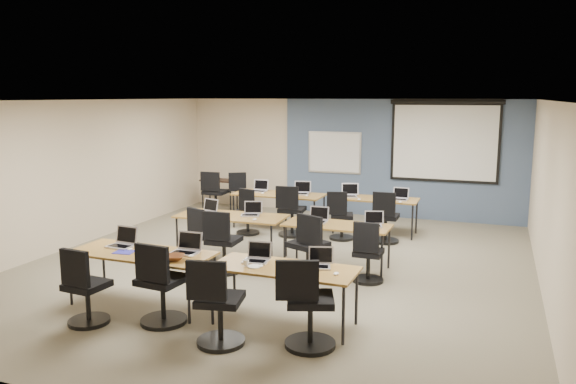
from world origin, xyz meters
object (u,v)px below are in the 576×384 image
at_px(whiteboard, 334,153).
at_px(projector_screen, 445,137).
at_px(laptop_6, 318,218).
at_px(spare_chair_a, 243,196).
at_px(training_table_mid_left, 231,218).
at_px(task_chair_11, 385,222).
at_px(laptop_5, 251,212).
at_px(task_chair_10, 340,220).
at_px(task_chair_0, 85,293).
at_px(laptop_4, 209,210).
at_px(task_chair_1, 161,290).
at_px(laptop_2, 257,257).
at_px(task_chair_9, 291,215).
at_px(spare_chair_b, 214,197).
at_px(laptop_8, 260,189).
at_px(laptop_11, 400,197).
at_px(laptop_9, 301,191).
at_px(training_table_mid_right, 337,227).
at_px(task_chair_4, 198,240).
at_px(task_chair_7, 368,257).
at_px(task_chair_5, 222,247).
at_px(task_chair_3, 307,310).
at_px(laptop_3, 319,262).
at_px(laptop_7, 373,222).
at_px(laptop_1, 186,248).
at_px(training_table_front_left, 142,255).
at_px(training_table_back_right, 375,201).
at_px(task_chair_2, 217,309).
at_px(laptop_0, 123,242).
at_px(utility_table, 220,184).
at_px(training_table_front_right, 284,271).
at_px(task_chair_8, 247,215).
at_px(task_chair_6, 308,252).
at_px(training_table_back_left, 279,196).

bearing_deg(whiteboard, projector_screen, -0.45).
relative_size(laptop_6, spare_chair_a, 0.32).
height_order(training_table_mid_left, task_chair_11, task_chair_11).
relative_size(laptop_5, task_chair_10, 0.32).
distance_m(task_chair_0, laptop_4, 3.37).
xyz_separation_m(training_table_mid_left, task_chair_0, (-0.35, -3.31, -0.28)).
relative_size(task_chair_1, laptop_2, 3.42).
bearing_deg(task_chair_9, spare_chair_b, 145.82).
relative_size(laptop_8, laptop_11, 1.05).
distance_m(laptop_9, task_chair_10, 1.31).
bearing_deg(task_chair_1, training_table_mid_right, 69.94).
distance_m(task_chair_4, task_chair_7, 2.88).
bearing_deg(task_chair_5, task_chair_3, -47.11).
height_order(task_chair_1, laptop_3, task_chair_1).
height_order(laptop_7, task_chair_9, task_chair_9).
height_order(whiteboard, laptop_6, whiteboard).
bearing_deg(laptop_1, training_table_mid_right, 56.30).
bearing_deg(task_chair_4, training_table_front_left, -62.31).
bearing_deg(training_table_back_right, task_chair_3, -86.62).
bearing_deg(whiteboard, laptop_9, -97.39).
bearing_deg(laptop_3, training_table_back_right, 76.08).
bearing_deg(task_chair_0, task_chair_2, 6.08).
distance_m(training_table_front_left, task_chair_2, 1.72).
xyz_separation_m(laptop_0, utility_table, (-1.57, 5.91, -0.14)).
bearing_deg(laptop_11, task_chair_3, -88.05).
bearing_deg(task_chair_4, utility_table, 132.72).
distance_m(task_chair_2, laptop_8, 6.04).
bearing_deg(laptop_8, task_chair_0, -90.80).
xyz_separation_m(training_table_front_right, task_chair_7, (0.61, 1.89, -0.29)).
relative_size(laptop_4, task_chair_8, 0.33).
height_order(projector_screen, task_chair_10, projector_screen).
relative_size(laptop_3, spare_chair_a, 0.31).
height_order(task_chair_3, laptop_11, task_chair_3).
height_order(task_chair_2, laptop_6, task_chair_2).
bearing_deg(training_table_front_right, task_chair_3, -47.42).
distance_m(task_chair_4, task_chair_10, 2.96).
bearing_deg(laptop_6, laptop_7, -0.68).
bearing_deg(task_chair_10, task_chair_6, -101.42).
relative_size(whiteboard, laptop_11, 4.12).
bearing_deg(laptop_4, task_chair_0, -72.78).
bearing_deg(laptop_9, laptop_3, -81.37).
bearing_deg(training_table_front_left, task_chair_9, 83.08).
xyz_separation_m(laptop_0, task_chair_2, (1.93, -0.93, -0.37)).
height_order(laptop_4, laptop_8, laptop_8).
relative_size(laptop_1, laptop_2, 1.14).
distance_m(whiteboard, laptop_8, 2.20).
relative_size(training_table_back_left, training_table_back_right, 1.12).
relative_size(laptop_2, laptop_5, 0.99).
xyz_separation_m(training_table_front_left, training_table_mid_right, (1.99, 2.48, -0.01)).
relative_size(training_table_mid_right, task_chair_2, 1.66).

